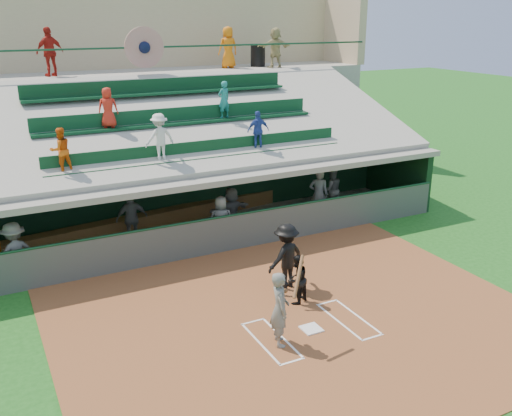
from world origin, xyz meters
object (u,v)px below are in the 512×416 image
batter_at_plate (280,308)px  trash_bin (258,55)px  home_plate (311,329)px  catcher (297,279)px

batter_at_plate → trash_bin: bearing=64.8°
home_plate → batter_at_plate: size_ratio=0.22×
catcher → trash_bin: trash_bin is taller
home_plate → batter_at_plate: bearing=-169.4°
batter_at_plate → trash_bin: (6.34, 13.48, 4.20)m
home_plate → catcher: (0.36, 1.26, 0.61)m
batter_at_plate → catcher: (1.27, 1.43, -0.22)m
home_plate → trash_bin: size_ratio=0.45×
batter_at_plate → catcher: 1.93m
batter_at_plate → catcher: batter_at_plate is taller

